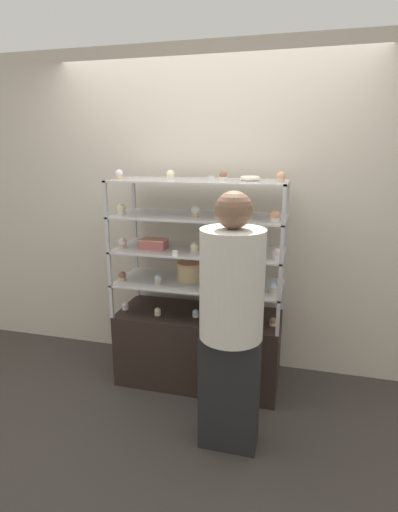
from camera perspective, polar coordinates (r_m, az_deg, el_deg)
ground_plane at (r=3.40m, az=-0.00°, el=-17.18°), size 20.00×20.00×0.00m
back_wall at (r=3.31m, az=1.77°, el=6.12°), size 8.00×0.05×2.60m
display_base at (r=3.25m, az=-0.00°, el=-12.85°), size 1.25×0.51×0.58m
display_riser_lower at (r=3.04m, az=-0.00°, el=-3.98°), size 1.25×0.51×0.26m
display_riser_middle at (r=2.97m, az=-0.00°, el=0.68°), size 1.25×0.51×0.26m
display_riser_upper at (r=2.92m, az=-0.00°, el=5.54°), size 1.25×0.51×0.26m
display_riser_top at (r=2.89m, az=-0.00°, el=10.54°), size 1.25×0.51×0.26m
layer_cake_centerpiece at (r=3.07m, az=-1.34°, el=-2.16°), size 0.20×0.20×0.14m
sheet_cake_frosted at (r=3.00m, az=-6.48°, el=1.76°), size 0.20×0.12×0.07m
cupcake_0 at (r=3.24m, az=-10.48°, el=-7.06°), size 0.05×0.05×0.06m
cupcake_1 at (r=3.10m, az=-5.93°, el=-7.91°), size 0.05×0.05×0.06m
cupcake_2 at (r=3.05m, az=-0.48°, el=-8.18°), size 0.05×0.05×0.06m
cupcake_3 at (r=2.99m, az=5.06°, el=-8.75°), size 0.05×0.05×0.06m
cupcake_4 at (r=2.96m, az=10.49°, el=-9.22°), size 0.05×0.05×0.06m
price_tag_0 at (r=2.88m, az=1.34°, el=-9.79°), size 0.04×0.00×0.04m
cupcake_5 at (r=3.12m, az=-10.91°, el=-2.86°), size 0.06×0.06×0.07m
cupcake_6 at (r=3.01m, az=-5.83°, el=-3.32°), size 0.06×0.06×0.07m
cupcake_7 at (r=2.92m, az=5.27°, el=-3.90°), size 0.06×0.06×0.07m
cupcake_8 at (r=2.87m, az=10.45°, el=-4.44°), size 0.06×0.06×0.07m
price_tag_1 at (r=2.74m, az=6.86°, el=-5.47°), size 0.04×0.00×0.04m
cupcake_9 at (r=3.07m, az=-10.86°, el=1.82°), size 0.06×0.06×0.07m
cupcake_10 at (r=2.88m, az=-0.65°, el=1.20°), size 0.06×0.06×0.07m
cupcake_11 at (r=2.79m, az=5.17°, el=0.68°), size 0.06×0.06×0.07m
cupcake_12 at (r=2.75m, az=11.02°, el=0.29°), size 0.06×0.06×0.07m
price_tag_2 at (r=2.77m, az=-3.43°, el=0.39°), size 0.04×0.00×0.04m
cupcake_13 at (r=3.03m, az=-11.02°, el=6.60°), size 0.06×0.06×0.08m
cupcake_14 at (r=2.86m, az=-0.51°, el=6.41°), size 0.06×0.06×0.08m
cupcake_15 at (r=2.69m, az=10.78°, el=5.58°), size 0.06×0.06×0.08m
price_tag_3 at (r=2.64m, az=3.32°, el=5.31°), size 0.04×0.00×0.04m
cupcake_16 at (r=2.99m, az=-11.32°, el=11.34°), size 0.05×0.05×0.07m
cupcake_17 at (r=2.86m, az=-4.10°, el=11.43°), size 0.05×0.05×0.07m
cupcake_18 at (r=2.78m, az=3.48°, el=11.35°), size 0.05×0.05×0.07m
cupcake_19 at (r=2.71m, az=11.64°, el=10.98°), size 0.05×0.05×0.07m
price_tag_4 at (r=2.62m, az=1.76°, el=10.89°), size 0.04×0.00×0.04m
donut_glazed at (r=2.83m, az=7.30°, el=10.96°), size 0.14×0.14×0.03m
customer_figure at (r=2.36m, az=4.62°, el=-8.92°), size 0.37×0.37×1.60m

